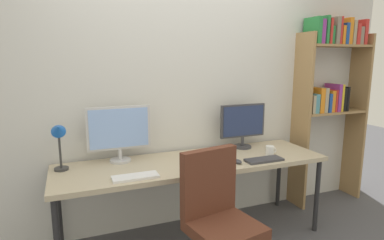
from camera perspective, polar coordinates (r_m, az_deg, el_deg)
wall_back at (r=3.07m, az=-2.54°, el=5.05°), size 4.74×0.10×2.60m
desk at (r=2.82m, az=0.38°, el=-8.18°), size 2.34×0.68×0.74m
bookshelf at (r=3.82m, az=23.43°, el=5.98°), size 0.83×0.28×2.04m
office_chair at (r=2.38m, az=4.87°, el=-19.66°), size 0.52×0.52×0.99m
monitor_left at (r=2.78m, az=-12.85°, el=-1.93°), size 0.53×0.18×0.48m
monitor_right at (r=3.18m, az=9.02°, el=-0.67°), size 0.47×0.18×0.43m
desk_lamp at (r=2.68m, az=-22.61°, el=-2.88°), size 0.11×0.15×0.41m
keyboard_left at (r=2.44m, az=-10.04°, el=-9.94°), size 0.34×0.13×0.02m
keyboard_right at (r=2.86m, az=12.70°, el=-6.92°), size 0.33×0.13×0.02m
computer_mouse at (r=2.75m, az=8.15°, el=-7.31°), size 0.06×0.10×0.03m
coffee_mug at (r=3.02m, az=13.72°, el=-5.33°), size 0.11×0.08×0.09m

